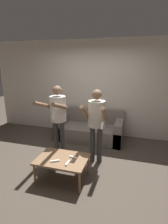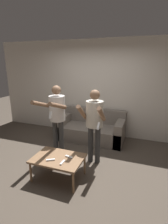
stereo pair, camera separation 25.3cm
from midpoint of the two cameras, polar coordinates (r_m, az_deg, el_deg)
ground_plane at (r=3.84m, az=-1.70°, el=-16.88°), size 14.00×14.00×0.00m
wall_back at (r=5.05m, az=6.03°, el=7.54°), size 6.40×0.06×2.70m
couch at (r=4.91m, az=3.83°, el=-5.72°), size 1.81×0.87×0.80m
person_standing_left at (r=3.80m, az=-7.01°, el=-0.39°), size 0.46×0.80×1.62m
person_standing_right at (r=3.53m, az=5.44°, el=-2.23°), size 0.47×0.63×1.57m
coffee_table at (r=3.30m, az=-6.20°, el=-15.20°), size 0.90×0.63×0.42m
remote_near at (r=3.11m, az=-4.61°, el=-16.14°), size 0.04×0.15×0.02m
remote_mid at (r=3.20m, az=-8.57°, el=-15.24°), size 0.15×0.11×0.02m
remote_far at (r=3.26m, az=-2.66°, el=-14.44°), size 0.15×0.07×0.02m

